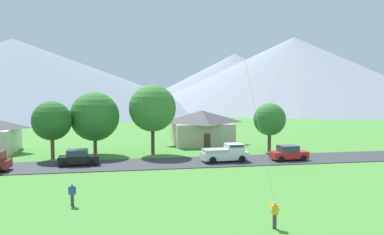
{
  "coord_description": "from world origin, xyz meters",
  "views": [
    {
      "loc": [
        -3.35,
        -14.9,
        8.72
      ],
      "look_at": [
        1.28,
        10.93,
        6.59
      ],
      "focal_mm": 37.87,
      "sensor_mm": 36.0,
      "label": 1
    }
  ],
  "objects_px": {
    "tree_center": "(153,108)",
    "parked_car_black_mid_west": "(78,158)",
    "pickup_truck_white_west_side": "(226,153)",
    "house_leftmost": "(202,127)",
    "watcher_person": "(72,194)",
    "tree_right_of_center": "(95,116)",
    "tree_left_of_center": "(52,121)",
    "parked_car_red_west_end": "(289,153)",
    "tree_near_left": "(270,119)"
  },
  "relations": [
    {
      "from": "tree_near_left",
      "to": "pickup_truck_white_west_side",
      "type": "height_order",
      "value": "tree_near_left"
    },
    {
      "from": "tree_center",
      "to": "watcher_person",
      "type": "distance_m",
      "value": 22.53
    },
    {
      "from": "tree_left_of_center",
      "to": "tree_center",
      "type": "xyz_separation_m",
      "value": [
        11.84,
        1.21,
        1.29
      ]
    },
    {
      "from": "tree_left_of_center",
      "to": "parked_car_red_west_end",
      "type": "xyz_separation_m",
      "value": [
        26.89,
        -5.69,
        -3.65
      ]
    },
    {
      "from": "tree_near_left",
      "to": "tree_right_of_center",
      "type": "distance_m",
      "value": 22.24
    },
    {
      "from": "tree_center",
      "to": "tree_right_of_center",
      "type": "height_order",
      "value": "tree_center"
    },
    {
      "from": "tree_left_of_center",
      "to": "pickup_truck_white_west_side",
      "type": "xyz_separation_m",
      "value": [
        19.56,
        -5.31,
        -3.46
      ]
    },
    {
      "from": "house_leftmost",
      "to": "tree_near_left",
      "type": "distance_m",
      "value": 11.13
    },
    {
      "from": "house_leftmost",
      "to": "tree_center",
      "type": "relative_size",
      "value": 1.02
    },
    {
      "from": "tree_center",
      "to": "parked_car_black_mid_west",
      "type": "height_order",
      "value": "tree_center"
    },
    {
      "from": "parked_car_red_west_end",
      "to": "parked_car_black_mid_west",
      "type": "xyz_separation_m",
      "value": [
        -23.52,
        1.16,
        0.0
      ]
    },
    {
      "from": "tree_left_of_center",
      "to": "tree_center",
      "type": "height_order",
      "value": "tree_center"
    },
    {
      "from": "tree_right_of_center",
      "to": "watcher_person",
      "type": "height_order",
      "value": "tree_right_of_center"
    },
    {
      "from": "tree_left_of_center",
      "to": "watcher_person",
      "type": "bearing_deg",
      "value": -77.35
    },
    {
      "from": "house_leftmost",
      "to": "pickup_truck_white_west_side",
      "type": "xyz_separation_m",
      "value": [
        -0.06,
        -14.1,
        -1.51
      ]
    },
    {
      "from": "tree_near_left",
      "to": "pickup_truck_white_west_side",
      "type": "bearing_deg",
      "value": -141.44
    },
    {
      "from": "parked_car_black_mid_west",
      "to": "tree_center",
      "type": "bearing_deg",
      "value": 34.15
    },
    {
      "from": "tree_right_of_center",
      "to": "parked_car_red_west_end",
      "type": "relative_size",
      "value": 1.83
    },
    {
      "from": "tree_center",
      "to": "tree_right_of_center",
      "type": "bearing_deg",
      "value": 172.93
    },
    {
      "from": "house_leftmost",
      "to": "tree_center",
      "type": "distance_m",
      "value": 11.33
    },
    {
      "from": "tree_left_of_center",
      "to": "parked_car_black_mid_west",
      "type": "distance_m",
      "value": 6.72
    },
    {
      "from": "house_leftmost",
      "to": "tree_left_of_center",
      "type": "relative_size",
      "value": 1.3
    },
    {
      "from": "house_leftmost",
      "to": "parked_car_black_mid_west",
      "type": "distance_m",
      "value": 21.08
    },
    {
      "from": "parked_car_black_mid_west",
      "to": "watcher_person",
      "type": "xyz_separation_m",
      "value": [
        1.0,
        -14.94,
        0.01
      ]
    },
    {
      "from": "tree_center",
      "to": "parked_car_red_west_end",
      "type": "xyz_separation_m",
      "value": [
        15.06,
        -6.9,
        -4.94
      ]
    },
    {
      "from": "parked_car_red_west_end",
      "to": "watcher_person",
      "type": "height_order",
      "value": "parked_car_red_west_end"
    },
    {
      "from": "tree_left_of_center",
      "to": "parked_car_black_mid_west",
      "type": "xyz_separation_m",
      "value": [
        3.37,
        -4.53,
        -3.65
      ]
    },
    {
      "from": "pickup_truck_white_west_side",
      "to": "watcher_person",
      "type": "relative_size",
      "value": 3.16
    },
    {
      "from": "tree_center",
      "to": "watcher_person",
      "type": "height_order",
      "value": "tree_center"
    },
    {
      "from": "parked_car_red_west_end",
      "to": "tree_center",
      "type": "bearing_deg",
      "value": 155.37
    },
    {
      "from": "tree_right_of_center",
      "to": "pickup_truck_white_west_side",
      "type": "bearing_deg",
      "value": -26.55
    },
    {
      "from": "tree_near_left",
      "to": "watcher_person",
      "type": "height_order",
      "value": "tree_near_left"
    },
    {
      "from": "parked_car_black_mid_west",
      "to": "watcher_person",
      "type": "height_order",
      "value": "parked_car_black_mid_west"
    },
    {
      "from": "house_leftmost",
      "to": "tree_right_of_center",
      "type": "relative_size",
      "value": 1.14
    },
    {
      "from": "parked_car_black_mid_west",
      "to": "watcher_person",
      "type": "relative_size",
      "value": 2.54
    },
    {
      "from": "tree_right_of_center",
      "to": "parked_car_red_west_end",
      "type": "distance_m",
      "value": 23.8
    },
    {
      "from": "house_leftmost",
      "to": "pickup_truck_white_west_side",
      "type": "relative_size",
      "value": 1.68
    },
    {
      "from": "tree_near_left",
      "to": "watcher_person",
      "type": "distance_m",
      "value": 30.36
    },
    {
      "from": "tree_center",
      "to": "parked_car_black_mid_west",
      "type": "distance_m",
      "value": 11.36
    },
    {
      "from": "tree_left_of_center",
      "to": "tree_right_of_center",
      "type": "bearing_deg",
      "value": 23.77
    },
    {
      "from": "house_leftmost",
      "to": "tree_left_of_center",
      "type": "xyz_separation_m",
      "value": [
        -19.62,
        -8.79,
        1.94
      ]
    },
    {
      "from": "tree_center",
      "to": "pickup_truck_white_west_side",
      "type": "relative_size",
      "value": 1.66
    },
    {
      "from": "tree_left_of_center",
      "to": "tree_right_of_center",
      "type": "xyz_separation_m",
      "value": [
        4.75,
        2.09,
        0.28
      ]
    },
    {
      "from": "tree_near_left",
      "to": "parked_car_black_mid_west",
      "type": "bearing_deg",
      "value": -167.79
    },
    {
      "from": "tree_left_of_center",
      "to": "watcher_person",
      "type": "xyz_separation_m",
      "value": [
        4.37,
        -19.47,
        -3.64
      ]
    },
    {
      "from": "tree_left_of_center",
      "to": "tree_right_of_center",
      "type": "relative_size",
      "value": 0.87
    },
    {
      "from": "parked_car_red_west_end",
      "to": "parked_car_black_mid_west",
      "type": "distance_m",
      "value": 23.55
    },
    {
      "from": "tree_left_of_center",
      "to": "tree_center",
      "type": "distance_m",
      "value": 11.97
    },
    {
      "from": "pickup_truck_white_west_side",
      "to": "parked_car_black_mid_west",
      "type": "bearing_deg",
      "value": 177.25
    },
    {
      "from": "tree_right_of_center",
      "to": "parked_car_black_mid_west",
      "type": "height_order",
      "value": "tree_right_of_center"
    }
  ]
}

